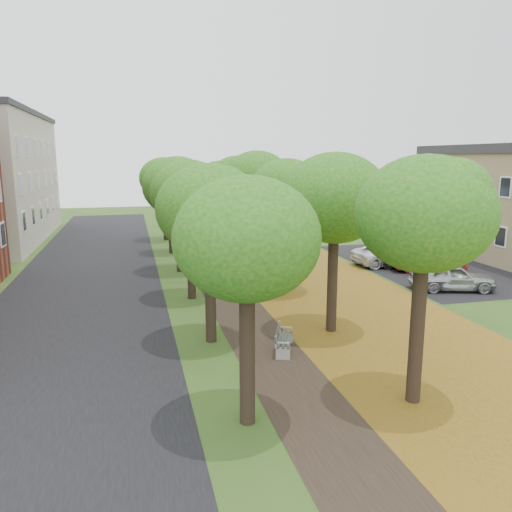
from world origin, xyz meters
TOP-DOWN VIEW (x-y plane):
  - ground at (0.00, 0.00)m, footprint 120.00×120.00m
  - street_asphalt at (-7.50, 15.00)m, footprint 8.00×70.00m
  - footpath at (0.00, 15.00)m, footprint 3.20×70.00m
  - leaf_verge at (5.00, 15.00)m, footprint 7.50×70.00m
  - parking_lot at (13.50, 16.00)m, footprint 9.00×16.00m
  - tree_row_west at (-2.20, 15.00)m, footprint 3.76×33.76m
  - tree_row_east at (2.60, 15.00)m, footprint 3.76×33.76m
  - bench at (0.12, 4.41)m, footprint 1.09×1.81m
  - car_silver at (11.00, 10.20)m, footprint 4.53×2.81m
  - car_red at (12.28, 14.35)m, footprint 4.49×2.54m
  - car_grey at (11.89, 15.68)m, footprint 5.49×3.70m
  - car_white at (11.00, 16.61)m, footprint 5.09×2.69m

SIDE VIEW (x-z plane):
  - ground at x=0.00m, z-range 0.00..0.00m
  - street_asphalt at x=-7.50m, z-range 0.00..0.01m
  - parking_lot at x=13.50m, z-range 0.00..0.01m
  - footpath at x=0.00m, z-range 0.00..0.01m
  - leaf_verge at x=5.00m, z-range 0.00..0.01m
  - bench at x=0.12m, z-range 0.02..0.84m
  - car_white at x=11.00m, z-range 0.00..1.36m
  - car_red at x=12.28m, z-range 0.00..1.40m
  - car_silver at x=11.00m, z-range 0.00..1.44m
  - car_grey at x=11.89m, z-range 0.00..1.48m
  - tree_row_west at x=-2.20m, z-range 1.69..8.36m
  - tree_row_east at x=2.60m, z-range 1.69..8.36m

